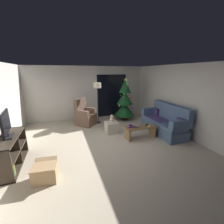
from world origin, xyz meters
TOP-DOWN VIEW (x-y plane):
  - ground_plane at (0.00, 0.00)m, footprint 7.00×7.00m
  - wall_back at (0.00, 3.06)m, footprint 5.72×0.12m
  - wall_right at (2.86, 0.00)m, footprint 0.12×6.00m
  - patio_door_frame at (1.17, 2.99)m, footprint 1.60×0.02m
  - patio_door_glass at (1.17, 2.97)m, footprint 1.50×0.02m
  - couch at (2.32, 0.23)m, footprint 0.82×1.96m
  - coffee_table at (1.23, 0.08)m, footprint 1.10×0.40m
  - remote_graphite at (1.04, 0.01)m, footprint 0.16×0.09m
  - remote_silver at (1.16, 0.15)m, footprint 0.16×0.11m
  - remote_black at (1.51, 0.15)m, footprint 0.16×0.11m
  - remote_white at (1.51, 0.01)m, footprint 0.15×0.13m
  - book_stack at (0.88, 0.14)m, footprint 0.25×0.17m
  - cell_phone at (0.87, 0.15)m, footprint 0.08×0.15m
  - christmas_tree at (1.54, 2.14)m, footprint 0.94×0.94m
  - armchair at (-0.37, 2.04)m, footprint 0.97×0.97m
  - floor_lamp at (0.22, 2.10)m, footprint 0.32×0.32m
  - media_shelf at (-2.53, -0.34)m, footprint 0.40×1.40m
  - television at (-2.50, -0.28)m, footprint 0.24×0.84m
  - ottoman at (0.43, 0.84)m, footprint 0.44×0.44m
  - teddy_bear_cream at (0.44, 0.83)m, footprint 0.21×0.21m
  - teddy_bear_chestnut_by_tree at (0.83, 1.76)m, footprint 0.21×0.21m
  - cardboard_box_open_near_shelf at (-1.71, -1.10)m, footprint 0.52×0.58m

SIDE VIEW (x-z plane):
  - ground_plane at x=0.00m, z-range 0.00..0.00m
  - teddy_bear_chestnut_by_tree at x=0.83m, z-range -0.02..0.26m
  - cardboard_box_open_near_shelf at x=-1.71m, z-range -0.02..0.38m
  - ottoman at x=0.43m, z-range 0.00..0.42m
  - coffee_table at x=1.23m, z-range 0.07..0.48m
  - media_shelf at x=-2.53m, z-range -0.02..0.74m
  - couch at x=2.32m, z-range -0.14..0.94m
  - armchair at x=-0.37m, z-range -0.16..0.97m
  - remote_graphite at x=1.04m, z-range 0.41..0.44m
  - remote_silver at x=1.16m, z-range 0.41..0.44m
  - remote_black at x=1.51m, z-range 0.41..0.44m
  - remote_white at x=1.51m, z-range 0.41..0.44m
  - book_stack at x=0.88m, z-range 0.42..0.49m
  - cell_phone at x=0.87m, z-range 0.48..0.49m
  - teddy_bear_cream at x=0.44m, z-range 0.40..0.68m
  - christmas_tree at x=1.54m, z-range -0.11..1.86m
  - patio_door_glass at x=1.17m, z-range 0.00..2.10m
  - television at x=-2.50m, z-range 0.77..1.38m
  - patio_door_frame at x=1.17m, z-range 0.00..2.20m
  - wall_back at x=0.00m, z-range 0.00..2.50m
  - wall_right at x=2.86m, z-range 0.00..2.50m
  - floor_lamp at x=0.22m, z-range 0.61..2.40m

